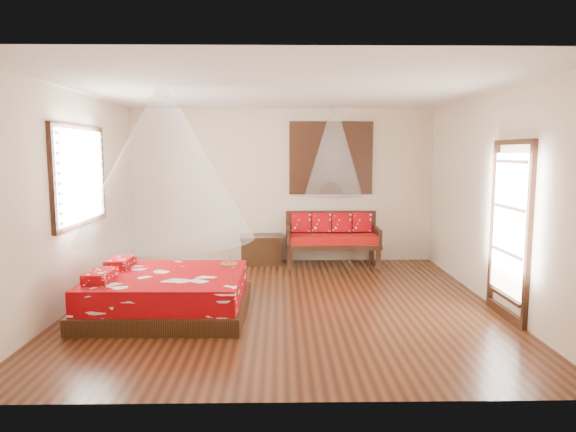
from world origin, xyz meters
name	(u,v)px	position (x,y,z in m)	size (l,w,h in m)	color
room	(284,199)	(0.00, 0.00, 1.40)	(5.54, 5.54, 2.84)	black
bed	(167,294)	(-1.48, -0.40, 0.25)	(1.97, 1.79, 0.63)	black
daybed	(332,236)	(0.88, 2.38, 0.52)	(1.65, 0.73, 0.94)	black
storage_chest	(261,249)	(-0.40, 2.45, 0.26)	(0.78, 0.58, 0.52)	black
shutter_panel	(331,158)	(0.88, 2.72, 1.90)	(1.52, 0.06, 1.32)	black
window_left	(81,176)	(-2.71, 0.20, 1.70)	(0.10, 1.74, 1.34)	black
glazed_door	(509,231)	(2.72, -0.60, 1.07)	(0.08, 1.02, 2.16)	black
wine_tray	(229,262)	(-0.74, 0.07, 0.55)	(0.23, 0.23, 0.19)	brown
mosquito_net_main	(164,166)	(-1.46, -0.40, 1.85)	(2.18, 2.18, 1.80)	white
mosquito_net_daybed	(334,153)	(0.88, 2.25, 2.00)	(1.02, 1.02, 1.50)	white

